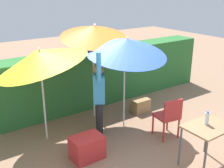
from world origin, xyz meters
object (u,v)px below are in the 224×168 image
crate_cardboard (140,105)px  bottle_water (207,118)px  umbrella_orange (40,58)px  chair_plastic (169,115)px  umbrella_rainbow (126,46)px  person_vendor (99,96)px  cooler_box (87,148)px  umbrella_yellow (94,32)px  folding_table (208,131)px

crate_cardboard → bottle_water: size_ratio=1.86×
umbrella_orange → chair_plastic: 2.80m
umbrella_rainbow → person_vendor: 1.17m
bottle_water → crate_cardboard: bearing=77.7°
person_vendor → cooler_box: person_vendor is taller
person_vendor → crate_cardboard: bearing=17.5°
umbrella_yellow → person_vendor: 1.50m
chair_plastic → umbrella_orange: bearing=147.3°
umbrella_rainbow → cooler_box: umbrella_rainbow is taller
person_vendor → chair_plastic: person_vendor is taller
umbrella_orange → umbrella_yellow: size_ratio=0.92×
chair_plastic → crate_cardboard: bearing=74.4°
person_vendor → cooler_box: (-0.59, -0.52, -0.71)m
folding_table → bottle_water: bearing=72.9°
umbrella_orange → crate_cardboard: (2.48, -0.05, -1.58)m
umbrella_orange → umbrella_yellow: umbrella_yellow is taller
umbrella_yellow → chair_plastic: size_ratio=2.68×
umbrella_rainbow → person_vendor: bearing=-172.4°
cooler_box → umbrella_rainbow: bearing=24.8°
umbrella_yellow → chair_plastic: 2.42m
chair_plastic → umbrella_rainbow: bearing=114.3°
umbrella_rainbow → bottle_water: size_ratio=9.05×
person_vendor → crate_cardboard: person_vendor is taller
umbrella_orange → chair_plastic: size_ratio=2.47×
umbrella_orange → umbrella_yellow: 1.48m
chair_plastic → cooler_box: bearing=169.9°
umbrella_rainbow → umbrella_orange: 1.75m
umbrella_rainbow → chair_plastic: umbrella_rainbow is taller
chair_plastic → crate_cardboard: chair_plastic is taller
umbrella_rainbow → crate_cardboard: bearing=25.9°
chair_plastic → folding_table: 1.08m
umbrella_yellow → bottle_water: 3.01m
person_vendor → cooler_box: 1.06m
umbrella_orange → cooler_box: bearing=-70.8°
umbrella_yellow → person_vendor: umbrella_yellow is taller
person_vendor → folding_table: (1.00, -1.88, -0.25)m
person_vendor → chair_plastic: 1.48m
chair_plastic → crate_cardboard: 1.40m
umbrella_rainbow → cooler_box: (-1.33, -0.62, -1.62)m
person_vendor → umbrella_rainbow: bearing=7.6°
person_vendor → crate_cardboard: (1.52, 0.48, -0.77)m
cooler_box → folding_table: (1.59, -1.37, 0.46)m
umbrella_orange → umbrella_rainbow: bearing=-14.2°
folding_table → bottle_water: (0.02, 0.06, 0.21)m
umbrella_rainbow → umbrella_orange: bearing=165.8°
umbrella_orange → crate_cardboard: 2.94m
umbrella_rainbow → chair_plastic: size_ratio=2.44×
umbrella_yellow → crate_cardboard: bearing=-21.2°
person_vendor → chair_plastic: size_ratio=2.11×
cooler_box → folding_table: folding_table is taller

